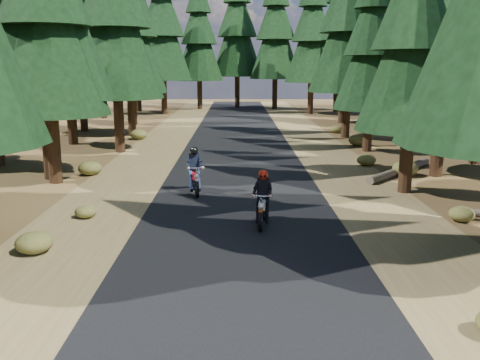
# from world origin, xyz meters

# --- Properties ---
(ground) EXTENTS (120.00, 120.00, 0.00)m
(ground) POSITION_xyz_m (0.00, 0.00, 0.00)
(ground) COLOR #452D18
(ground) RESTS_ON ground
(road) EXTENTS (6.00, 100.00, 0.01)m
(road) POSITION_xyz_m (0.00, 5.00, 0.01)
(road) COLOR black
(road) RESTS_ON ground
(shoulder_l) EXTENTS (3.20, 100.00, 0.01)m
(shoulder_l) POSITION_xyz_m (-4.60, 5.00, 0.00)
(shoulder_l) COLOR brown
(shoulder_l) RESTS_ON ground
(shoulder_r) EXTENTS (3.20, 100.00, 0.01)m
(shoulder_r) POSITION_xyz_m (4.60, 5.00, 0.00)
(shoulder_r) COLOR brown
(shoulder_r) RESTS_ON ground
(pine_forest) EXTENTS (34.59, 55.08, 16.32)m
(pine_forest) POSITION_xyz_m (-0.02, 21.05, 7.89)
(pine_forest) COLOR black
(pine_forest) RESTS_ON ground
(log_near) EXTENTS (3.94, 4.55, 0.32)m
(log_near) POSITION_xyz_m (6.93, 7.86, 0.16)
(log_near) COLOR #4C4233
(log_near) RESTS_ON ground
(understory_shrubs) EXTENTS (14.34, 32.03, 0.67)m
(understory_shrubs) POSITION_xyz_m (1.89, 8.69, 0.29)
(understory_shrubs) COLOR #474C1E
(understory_shrubs) RESTS_ON ground
(rider_lead) EXTENTS (0.77, 1.86, 1.61)m
(rider_lead) POSITION_xyz_m (0.64, 0.34, 0.54)
(rider_lead) COLOR silver
(rider_lead) RESTS_ON road
(rider_follow) EXTENTS (0.90, 1.97, 1.69)m
(rider_follow) POSITION_xyz_m (-1.61, 4.30, 0.57)
(rider_follow) COLOR maroon
(rider_follow) RESTS_ON road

